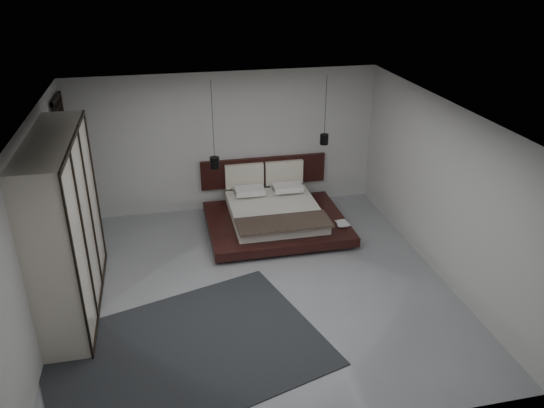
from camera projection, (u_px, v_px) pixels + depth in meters
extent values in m
plane|color=gray|center=(256.00, 286.00, 8.44)|extent=(6.00, 6.00, 0.00)
plane|color=white|center=(253.00, 114.00, 7.24)|extent=(6.00, 6.00, 0.00)
plane|color=#B6B6B3|center=(227.00, 143.00, 10.49)|extent=(6.00, 0.00, 6.00)
plane|color=#B6B6B3|center=(310.00, 336.00, 5.19)|extent=(6.00, 0.00, 6.00)
plane|color=#B6B6B3|center=(40.00, 226.00, 7.27)|extent=(0.00, 6.00, 6.00)
plane|color=#B6B6B3|center=(440.00, 189.00, 8.41)|extent=(0.00, 6.00, 6.00)
cube|color=black|center=(68.00, 169.00, 9.49)|extent=(0.05, 0.90, 2.60)
cube|color=black|center=(276.00, 229.00, 10.11)|extent=(2.03, 1.66, 0.07)
cube|color=black|center=(276.00, 223.00, 10.06)|extent=(2.58, 2.12, 0.17)
cube|color=silver|center=(275.00, 212.00, 10.08)|extent=(1.66, 1.84, 0.20)
cube|color=black|center=(284.00, 223.00, 9.40)|extent=(1.68, 0.64, 0.05)
cube|color=white|center=(248.00, 191.00, 10.57)|extent=(0.57, 0.37, 0.11)
cube|color=white|center=(286.00, 188.00, 10.71)|extent=(0.57, 0.37, 0.11)
cube|color=white|center=(249.00, 191.00, 10.43)|extent=(0.57, 0.37, 0.11)
cube|color=white|center=(288.00, 187.00, 10.58)|extent=(0.57, 0.37, 0.11)
cube|color=black|center=(264.00, 171.00, 10.88)|extent=(2.58, 0.08, 0.60)
cube|color=silver|center=(244.00, 176.00, 10.73)|extent=(0.78, 0.10, 0.50)
cube|color=silver|center=(284.00, 173.00, 10.89)|extent=(0.78, 0.10, 0.50)
imported|color=#99724C|center=(337.00, 224.00, 9.81)|extent=(0.23, 0.29, 0.03)
imported|color=#99724C|center=(337.00, 224.00, 9.77)|extent=(0.24, 0.29, 0.02)
cylinder|color=black|center=(213.00, 120.00, 9.52)|extent=(0.01, 0.01, 1.43)
cylinder|color=black|center=(215.00, 163.00, 9.87)|extent=(0.18, 0.18, 0.21)
cylinder|color=#FFE0B2|center=(215.00, 167.00, 9.91)|extent=(0.13, 0.13, 0.01)
cylinder|color=black|center=(326.00, 105.00, 9.86)|extent=(0.01, 0.01, 1.13)
cylinder|color=black|center=(324.00, 139.00, 10.14)|extent=(0.16, 0.16, 0.20)
cylinder|color=#FFE0B2|center=(324.00, 143.00, 10.18)|extent=(0.12, 0.12, 0.01)
cube|color=beige|center=(65.00, 227.00, 7.46)|extent=(0.60, 2.62, 2.62)
cube|color=black|center=(74.00, 138.00, 6.97)|extent=(0.03, 2.62, 0.06)
cube|color=black|center=(101.00, 299.00, 8.06)|extent=(0.03, 2.62, 0.06)
cube|color=black|center=(78.00, 274.00, 6.36)|extent=(0.03, 0.05, 2.62)
cube|color=black|center=(85.00, 239.00, 7.13)|extent=(0.03, 0.05, 2.62)
cube|color=black|center=(91.00, 211.00, 7.90)|extent=(0.03, 0.05, 2.62)
cube|color=black|center=(96.00, 188.00, 8.67)|extent=(0.03, 0.05, 2.62)
cube|color=black|center=(185.00, 351.00, 7.03)|extent=(4.13, 3.46, 0.02)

